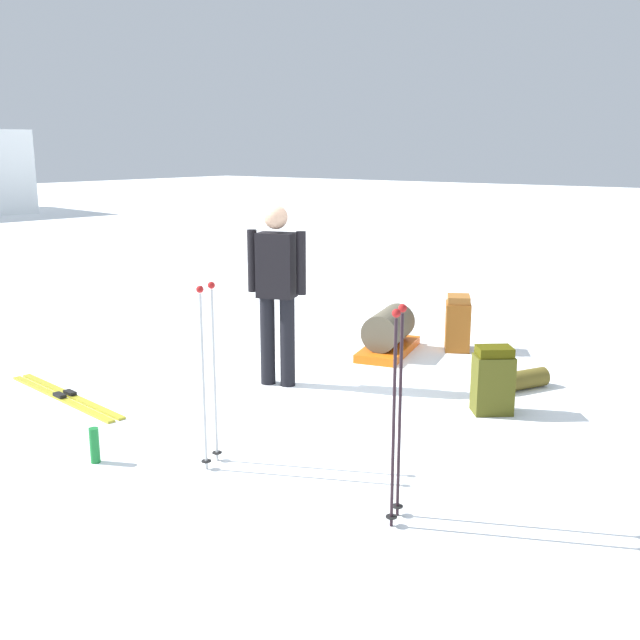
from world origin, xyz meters
TOP-DOWN VIEW (x-y plane):
  - ground_plane at (0.00, 0.00)m, footprint 80.00×80.00m
  - skier_standing at (-0.01, 0.50)m, footprint 0.32×0.54m
  - ski_pair_near at (-1.47, 1.79)m, footprint 0.37×1.76m
  - backpack_large_dark at (0.50, -1.46)m, footprint 0.39×0.40m
  - backpack_bright at (2.15, -0.30)m, footprint 0.43×0.40m
  - ski_poles_planted_near at (-1.61, -1.78)m, footprint 0.21×0.11m
  - ski_poles_planted_far at (-1.70, -0.31)m, footprint 0.22×0.12m
  - gear_sled at (1.57, 0.24)m, footprint 1.13×0.71m
  - sleeping_mat_rolled at (1.25, -1.41)m, footprint 0.57×0.41m
  - thermos_bottle at (-2.17, 0.38)m, footprint 0.07×0.07m

SIDE VIEW (x-z plane):
  - ground_plane at x=0.00m, z-range 0.00..0.00m
  - ski_pair_near at x=-1.47m, z-range -0.01..0.04m
  - sleeping_mat_rolled at x=1.25m, z-range 0.00..0.18m
  - thermos_bottle at x=-2.17m, z-range 0.00..0.26m
  - gear_sled at x=1.57m, z-range -0.02..0.47m
  - backpack_large_dark at x=0.50m, z-range -0.01..0.58m
  - backpack_bright at x=2.15m, z-range -0.01..0.61m
  - ski_poles_planted_far at x=-1.70m, z-range 0.07..1.38m
  - ski_poles_planted_near at x=-1.61m, z-range 0.07..1.40m
  - skier_standing at x=-0.01m, z-range 0.10..1.80m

